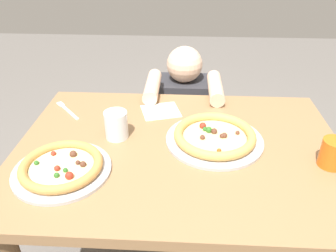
{
  "coord_description": "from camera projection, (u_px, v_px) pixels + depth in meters",
  "views": [
    {
      "loc": [
        0.01,
        -1.04,
        1.47
      ],
      "look_at": [
        -0.05,
        0.1,
        0.78
      ],
      "focal_mm": 35.77,
      "sensor_mm": 36.0,
      "label": 1
    }
  ],
  "objects": [
    {
      "name": "dining_table",
      "position": [
        179.0,
        169.0,
        1.32
      ],
      "size": [
        1.23,
        0.89,
        0.75
      ],
      "color": "#936D47",
      "rests_on": "ground"
    },
    {
      "name": "pizza_near",
      "position": [
        62.0,
        167.0,
        1.12
      ],
      "size": [
        0.33,
        0.33,
        0.04
      ],
      "color": "#B7B7BC",
      "rests_on": "dining_table"
    },
    {
      "name": "pizza_far",
      "position": [
        214.0,
        137.0,
        1.28
      ],
      "size": [
        0.37,
        0.37,
        0.05
      ],
      "color": "#B7B7BC",
      "rests_on": "dining_table"
    },
    {
      "name": "drink_cup_colored",
      "position": [
        333.0,
        153.0,
        1.13
      ],
      "size": [
        0.09,
        0.09,
        0.18
      ],
      "color": "orange",
      "rests_on": "dining_table"
    },
    {
      "name": "water_cup_clear",
      "position": [
        116.0,
        125.0,
        1.29
      ],
      "size": [
        0.09,
        0.09,
        0.11
      ],
      "color": "silver",
      "rests_on": "dining_table"
    },
    {
      "name": "paper_napkin",
      "position": [
        161.0,
        111.0,
        1.49
      ],
      "size": [
        0.19,
        0.18,
        0.0
      ],
      "primitive_type": "cube",
      "rotation": [
        0.0,
        0.0,
        0.29
      ],
      "color": "white",
      "rests_on": "dining_table"
    },
    {
      "name": "fork",
      "position": [
        67.0,
        110.0,
        1.5
      ],
      "size": [
        0.15,
        0.16,
        0.0
      ],
      "color": "silver",
      "rests_on": "dining_table"
    },
    {
      "name": "diner_seated",
      "position": [
        183.0,
        126.0,
        2.0
      ],
      "size": [
        0.38,
        0.51,
        0.91
      ],
      "color": "#333847",
      "rests_on": "ground"
    }
  ]
}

